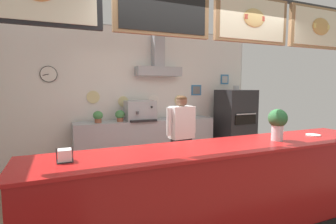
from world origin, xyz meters
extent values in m
plane|color=brown|center=(0.00, 0.00, 0.00)|extent=(6.67, 6.67, 0.00)
cube|color=#9E9E99|center=(0.00, 2.78, 1.44)|extent=(5.50, 0.12, 2.88)
cube|color=white|center=(0.00, 2.72, 1.44)|extent=(5.46, 0.01, 2.84)
cylinder|color=black|center=(-1.78, 2.70, 1.86)|extent=(0.31, 0.02, 0.31)
cylinder|color=white|center=(-1.78, 2.69, 1.86)|extent=(0.29, 0.01, 0.29)
cube|color=black|center=(-1.83, 2.68, 1.85)|extent=(0.11, 0.01, 0.04)
cylinder|color=beige|center=(-0.97, 2.70, 1.41)|extent=(0.26, 0.02, 0.26)
cylinder|color=beige|center=(-0.36, 2.70, 1.31)|extent=(0.23, 0.02, 0.23)
cylinder|color=white|center=(0.33, 2.70, 1.31)|extent=(0.26, 0.02, 0.26)
cylinder|color=beige|center=(0.97, 2.70, 1.30)|extent=(0.25, 0.02, 0.25)
cube|color=teal|center=(1.41, 2.70, 1.54)|extent=(0.26, 0.02, 0.24)
cube|color=slate|center=(1.41, 2.69, 1.54)|extent=(0.19, 0.01, 0.18)
cube|color=teal|center=(2.22, 2.70, 1.80)|extent=(0.22, 0.02, 0.24)
cube|color=silver|center=(2.22, 2.69, 1.80)|extent=(0.16, 0.01, 0.17)
cube|color=#A3A5AD|center=(0.40, 2.56, 1.95)|extent=(1.00, 0.31, 0.20)
cube|color=#A3A5AD|center=(0.40, 2.60, 2.44)|extent=(0.24, 0.24, 0.78)
cube|color=olive|center=(-0.58, -0.15, 2.44)|extent=(1.07, 0.05, 0.55)
cube|color=black|center=(-0.58, -0.18, 2.44)|extent=(0.96, 0.01, 0.49)
cube|color=olive|center=(0.58, -0.15, 2.44)|extent=(1.07, 0.05, 0.55)
cube|color=beige|center=(0.58, -0.18, 2.44)|extent=(0.96, 0.01, 0.49)
ellipsoid|color=#E5BC70|center=(0.58, -0.19, 2.45)|extent=(0.31, 0.04, 0.22)
cube|color=#B74233|center=(0.58, -0.20, 2.45)|extent=(0.30, 0.01, 0.06)
cube|color=#9E754C|center=(1.74, -0.15, 2.44)|extent=(1.07, 0.05, 0.55)
cube|color=beige|center=(1.74, -0.18, 2.44)|extent=(0.96, 0.01, 0.49)
ellipsoid|color=tan|center=(1.74, -0.19, 2.45)|extent=(0.33, 0.04, 0.23)
cube|color=#E5C666|center=(1.74, -0.20, 2.45)|extent=(0.31, 0.01, 0.06)
cube|color=maroon|center=(0.00, -0.48, 0.49)|extent=(3.97, 0.70, 0.98)
cube|color=#B31515|center=(0.00, -0.48, 1.00)|extent=(4.04, 0.74, 0.03)
cube|color=#A3A5AD|center=(0.06, 2.38, 0.47)|extent=(2.94, 0.52, 0.93)
cube|color=gray|center=(0.06, 2.38, 0.17)|extent=(2.79, 0.48, 0.02)
cube|color=#232326|center=(2.14, 2.14, 0.77)|extent=(0.74, 0.70, 1.55)
cube|color=black|center=(2.14, 1.78, 0.90)|extent=(0.55, 0.02, 0.20)
cube|color=#B7BABF|center=(2.14, 1.76, 1.03)|extent=(0.52, 0.02, 0.02)
cylinder|color=#B7BABF|center=(2.14, 2.14, 1.60)|extent=(0.14, 0.14, 0.10)
cube|color=#232328|center=(0.16, 0.92, 0.41)|extent=(0.30, 0.23, 0.81)
cube|color=white|center=(0.16, 0.92, 1.07)|extent=(0.40, 0.26, 0.51)
cylinder|color=white|center=(0.38, 0.94, 1.09)|extent=(0.08, 0.08, 0.43)
cylinder|color=white|center=(-0.07, 0.89, 1.09)|extent=(0.08, 0.08, 0.43)
sphere|color=brown|center=(0.16, 0.92, 1.40)|extent=(0.18, 0.18, 0.18)
ellipsoid|color=#4C331E|center=(0.16, 0.92, 1.44)|extent=(0.17, 0.17, 0.10)
cube|color=#A3A5AD|center=(-0.09, 2.36, 1.14)|extent=(0.60, 0.39, 0.41)
cylinder|color=#4C4C51|center=(-0.21, 2.13, 1.12)|extent=(0.06, 0.06, 0.06)
cube|color=black|center=(-0.09, 2.12, 0.95)|extent=(0.54, 0.10, 0.04)
sphere|color=black|center=(0.09, 2.14, 1.22)|extent=(0.04, 0.04, 0.04)
cylinder|color=#9E563D|center=(-0.51, 2.34, 0.97)|extent=(0.13, 0.13, 0.08)
ellipsoid|color=#47894C|center=(-0.51, 2.34, 1.07)|extent=(0.19, 0.19, 0.17)
cylinder|color=#9E563D|center=(-0.94, 2.35, 0.97)|extent=(0.13, 0.13, 0.08)
ellipsoid|color=#47894C|center=(-0.94, 2.35, 1.07)|extent=(0.19, 0.19, 0.17)
cylinder|color=silver|center=(0.68, -0.52, 1.11)|extent=(0.13, 0.13, 0.19)
cylinder|color=gray|center=(0.68, -0.52, 1.05)|extent=(0.12, 0.12, 0.06)
ellipsoid|color=#2D6638|center=(0.68, -0.52, 1.27)|extent=(0.21, 0.21, 0.21)
cube|color=#262628|center=(-1.59, -0.47, 1.02)|extent=(0.12, 0.12, 0.01)
cylinder|color=#262628|center=(-1.65, -0.47, 1.07)|extent=(0.01, 0.01, 0.12)
cylinder|color=#262628|center=(-1.53, -0.47, 1.07)|extent=(0.01, 0.01, 0.12)
cube|color=white|center=(-1.59, -0.47, 1.07)|extent=(0.11, 0.11, 0.10)
cylinder|color=white|center=(1.34, -0.47, 1.02)|extent=(0.17, 0.17, 0.01)
camera|label=1|loc=(-1.62, -2.72, 1.64)|focal=27.55mm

